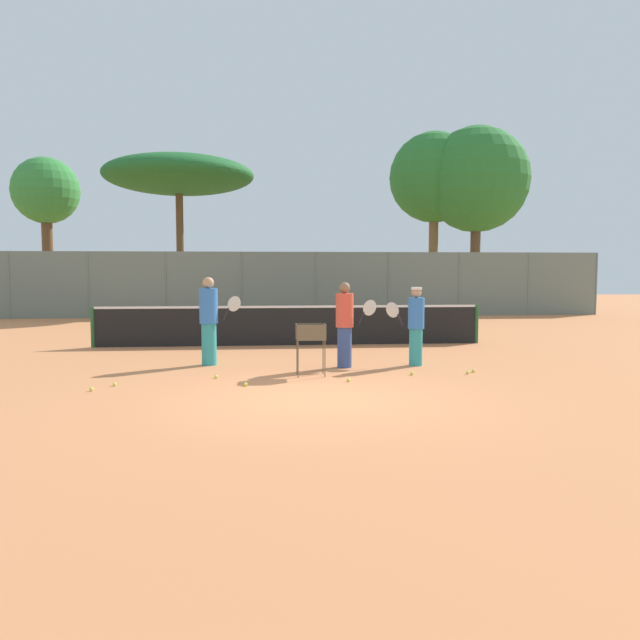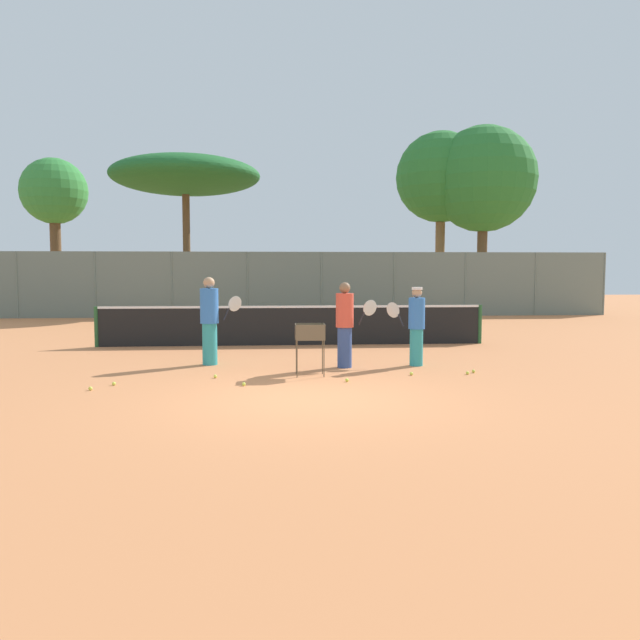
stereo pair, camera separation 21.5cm
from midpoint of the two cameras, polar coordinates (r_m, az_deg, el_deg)
name	(u,v)px [view 2 (the right image)]	position (r m, az deg, el deg)	size (l,w,h in m)	color
ground_plane	(308,399)	(9.86, -0.47, -7.26)	(80.00, 80.00, 0.00)	#D37F4C
tennis_net	(293,325)	(16.81, -2.15, -0.42)	(10.45, 0.10, 1.07)	#26592D
back_fence	(284,284)	(27.10, -3.04, 3.27)	(28.94, 0.08, 2.82)	slate
tree_0	(54,194)	(34.02, -22.98, 10.58)	(3.24, 3.24, 7.54)	brown
tree_1	(441,178)	(32.31, 11.20, 12.61)	(4.47, 4.47, 8.88)	brown
tree_2	(185,176)	(30.53, -12.00, 12.73)	(6.97, 6.97, 7.30)	brown
tree_3	(484,180)	(31.93, 14.92, 12.29)	(5.10, 5.10, 8.97)	brown
player_white_outfit	(416,325)	(13.33, 9.24, -0.46)	(0.80, 0.56, 1.67)	teal
player_red_cap	(345,324)	(12.94, 2.79, -0.35)	(0.92, 0.37, 1.77)	#334C8C
player_yellow_shirt	(210,320)	(13.48, -9.59, 0.01)	(0.92, 0.46, 1.88)	teal
ball_cart	(311,336)	(11.91, -0.35, -1.48)	(0.56, 0.41, 1.00)	brown
tennis_ball_0	(467,373)	(12.49, 13.82, -4.72)	(0.07, 0.07, 0.07)	#D1E54C
tennis_ball_1	(90,388)	(11.21, -19.73, -5.91)	(0.07, 0.07, 0.07)	#D1E54C
tennis_ball_2	(347,380)	(11.37, 3.03, -5.50)	(0.07, 0.07, 0.07)	#D1E54C
tennis_ball_3	(411,374)	(12.19, 8.86, -4.87)	(0.07, 0.07, 0.07)	#D1E54C
tennis_ball_4	(114,384)	(11.55, -17.83, -5.56)	(0.07, 0.07, 0.07)	#D1E54C
tennis_ball_5	(474,371)	(12.73, 14.33, -4.56)	(0.07, 0.07, 0.07)	#D1E54C
tennis_ball_6	(215,376)	(11.89, -9.04, -5.11)	(0.07, 0.07, 0.07)	#D1E54C
tennis_ball_7	(244,384)	(11.02, -6.43, -5.85)	(0.07, 0.07, 0.07)	#D1E54C
parked_car	(281,297)	(31.52, -3.39, 2.09)	(4.20, 1.70, 1.60)	#232328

